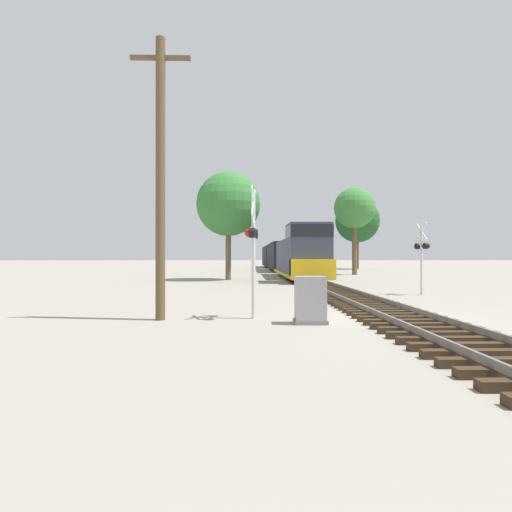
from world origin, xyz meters
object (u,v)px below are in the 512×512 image
(crossing_signal_near, at_px, (253,240))
(crossing_signal_far, at_px, (422,251))
(tree_deep_background, at_px, (357,221))
(tree_mid_background, at_px, (355,208))
(tree_far_right, at_px, (228,204))
(relay_cabinet, at_px, (310,300))
(freight_train, at_px, (281,256))
(utility_pole, at_px, (160,174))

(crossing_signal_near, height_order, crossing_signal_far, crossing_signal_near)
(tree_deep_background, bearing_deg, tree_mid_background, -106.51)
(crossing_signal_near, distance_m, tree_mid_background, 31.67)
(tree_far_right, bearing_deg, crossing_signal_far, -51.69)
(relay_cabinet, bearing_deg, tree_far_right, 98.77)
(freight_train, bearing_deg, crossing_signal_near, -96.28)
(relay_cabinet, relative_size, tree_mid_background, 0.15)
(crossing_signal_far, bearing_deg, freight_train, -1.24)
(freight_train, xyz_separation_m, crossing_signal_far, (4.16, -32.20, 0.28))
(tree_mid_background, bearing_deg, tree_far_right, -144.70)
(crossing_signal_near, xyz_separation_m, tree_deep_background, (16.77, 48.27, 4.98))
(freight_train, xyz_separation_m, utility_pole, (-7.11, -39.74, 2.44))
(crossing_signal_far, relative_size, utility_pole, 0.42)
(utility_pole, bearing_deg, tree_deep_background, 68.04)
(relay_cabinet, bearing_deg, crossing_signal_far, 50.34)
(relay_cabinet, distance_m, tree_deep_background, 51.93)
(freight_train, distance_m, tree_far_right, 20.68)
(freight_train, relative_size, utility_pole, 6.10)
(relay_cabinet, xyz_separation_m, tree_mid_background, (9.53, 30.25, 6.28))
(crossing_signal_far, distance_m, tree_mid_background, 22.59)
(relay_cabinet, height_order, utility_pole, utility_pole)
(crossing_signal_near, relative_size, tree_mid_background, 0.44)
(relay_cabinet, distance_m, tree_far_right, 22.12)
(utility_pole, height_order, tree_far_right, tree_far_right)
(crossing_signal_near, bearing_deg, utility_pole, -78.81)
(crossing_signal_near, bearing_deg, tree_deep_background, 168.44)
(relay_cabinet, height_order, tree_mid_background, tree_mid_background)
(tree_far_right, distance_m, tree_deep_background, 33.57)
(crossing_signal_near, relative_size, tree_deep_background, 0.37)
(crossing_signal_far, distance_m, relay_cabinet, 10.91)
(crossing_signal_near, distance_m, crossing_signal_far, 11.26)
(crossing_signal_far, bearing_deg, relay_cabinet, 131.75)
(utility_pole, bearing_deg, tree_mid_background, 64.73)
(crossing_signal_near, bearing_deg, crossing_signal_far, 138.49)
(tree_deep_background, bearing_deg, relay_cabinet, -107.12)
(crossing_signal_near, xyz_separation_m, utility_pole, (-2.76, -0.17, 1.97))
(utility_pole, relative_size, tree_deep_background, 0.79)
(freight_train, xyz_separation_m, crossing_signal_near, (-4.35, -39.57, 0.47))
(tree_far_right, bearing_deg, utility_pole, -93.11)
(tree_mid_background, bearing_deg, tree_deep_background, 73.49)
(crossing_signal_near, bearing_deg, relay_cabinet, 67.10)
(freight_train, height_order, crossing_signal_near, freight_train)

